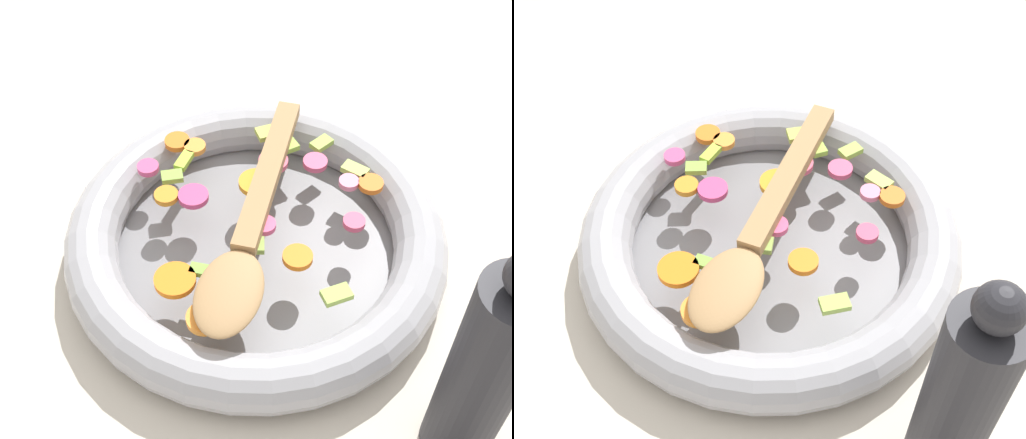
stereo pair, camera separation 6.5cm
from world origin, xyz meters
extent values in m
plane|color=beige|center=(0.00, 0.00, 0.00)|extent=(4.00, 4.00, 0.00)
cylinder|color=slate|center=(0.00, 0.00, 0.01)|extent=(0.31, 0.31, 0.01)
torus|color=#9E9EA5|center=(0.00, 0.00, 0.03)|extent=(0.36, 0.36, 0.05)
cylinder|color=orange|center=(-0.11, 0.03, 0.05)|extent=(0.03, 0.03, 0.01)
cylinder|color=orange|center=(0.00, 0.06, 0.05)|extent=(0.04, 0.04, 0.01)
cylinder|color=orange|center=(-0.03, -0.03, 0.05)|extent=(0.05, 0.05, 0.01)
cylinder|color=orange|center=(0.10, 0.01, 0.05)|extent=(0.05, 0.05, 0.01)
cylinder|color=orange|center=(0.00, -0.13, 0.05)|extent=(0.03, 0.03, 0.01)
cylinder|color=orange|center=(0.10, 0.06, 0.05)|extent=(0.04, 0.04, 0.01)
cylinder|color=orange|center=(0.05, -0.07, 0.05)|extent=(0.03, 0.03, 0.01)
cylinder|color=orange|center=(-0.01, -0.11, 0.05)|extent=(0.03, 0.03, 0.01)
cube|color=#9FC250|center=(0.00, 0.11, 0.05)|extent=(0.03, 0.02, 0.01)
cube|color=#A0C64D|center=(-0.11, -0.04, 0.05)|extent=(0.02, 0.02, 0.01)
cube|color=#BECF52|center=(-0.08, -0.08, 0.05)|extent=(0.03, 0.02, 0.01)
cube|color=#9ED24A|center=(-0.09, -0.06, 0.05)|extent=(0.02, 0.03, 0.01)
cube|color=#ACCA5A|center=(-0.11, 0.01, 0.05)|extent=(0.02, 0.03, 0.01)
cube|color=#A7D33A|center=(0.01, -0.10, 0.05)|extent=(0.03, 0.02, 0.01)
cube|color=#8CAC48|center=(0.02, 0.02, 0.05)|extent=(0.03, 0.03, 0.01)
cube|color=#88B345|center=(0.03, -0.09, 0.05)|extent=(0.02, 0.02, 0.01)
cube|color=#80B541|center=(0.07, 0.02, 0.05)|extent=(0.02, 0.03, 0.01)
cylinder|color=pink|center=(-0.10, 0.02, 0.05)|extent=(0.03, 0.03, 0.01)
cylinder|color=#E05673|center=(-0.06, -0.05, 0.05)|extent=(0.03, 0.03, 0.01)
cylinder|color=#DF4D7E|center=(0.00, 0.01, 0.05)|extent=(0.02, 0.02, 0.01)
cylinder|color=#D1417A|center=(0.03, -0.06, 0.05)|extent=(0.04, 0.04, 0.01)
cylinder|color=#DB4A81|center=(0.04, -0.12, 0.05)|extent=(0.03, 0.03, 0.01)
cylinder|color=#D14A73|center=(-0.09, -0.02, 0.05)|extent=(0.03, 0.03, 0.01)
cylinder|color=#CA4265|center=(-0.07, 0.06, 0.05)|extent=(0.03, 0.03, 0.01)
cube|color=#A87F51|center=(-0.04, -0.03, 0.06)|extent=(0.17, 0.14, 0.01)
ellipsoid|color=#A87F51|center=(0.07, 0.06, 0.06)|extent=(0.11, 0.10, 0.01)
cylinder|color=#232328|center=(-0.01, 0.24, 0.10)|extent=(0.05, 0.05, 0.20)
sphere|color=#232328|center=(-0.01, 0.24, 0.22)|extent=(0.03, 0.03, 0.03)
camera|label=1|loc=(0.26, 0.34, 0.54)|focal=50.00mm
camera|label=2|loc=(0.21, 0.38, 0.54)|focal=50.00mm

